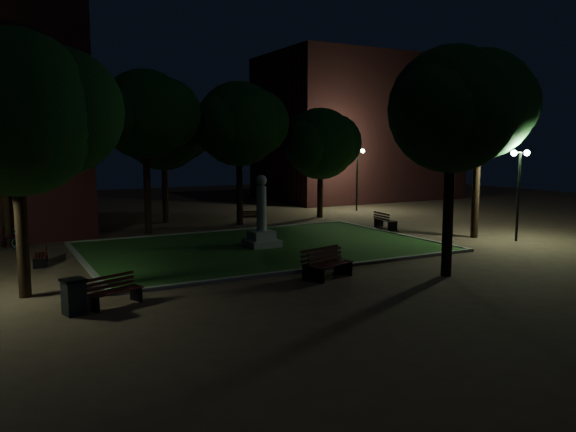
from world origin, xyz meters
name	(u,v)px	position (x,y,z in m)	size (l,w,h in m)	color
ground	(283,255)	(0.00, 0.00, 0.00)	(80.00, 80.00, 0.00)	#4F392A
lawn	(262,247)	(0.00, 2.00, 0.04)	(15.00, 10.00, 0.08)	#274F1B
lawn_kerb	(262,246)	(0.00, 2.00, 0.06)	(15.40, 10.40, 0.12)	slate
monument	(262,227)	(0.00, 2.00, 0.96)	(1.40, 1.40, 3.20)	gray
building_far	(358,129)	(18.00, 20.00, 6.00)	(16.00, 10.00, 12.00)	#4F1E1D
tree_west	(19,113)	(-9.79, -2.03, 5.50)	(6.00, 4.90, 7.95)	black
tree_north_wl	(147,115)	(-3.28, 8.58, 6.13)	(5.63, 4.59, 8.43)	black
tree_north_er	(241,124)	(2.27, 9.37, 5.78)	(5.91, 4.82, 8.20)	black
tree_ne	(322,144)	(8.09, 9.95, 4.68)	(5.52, 4.50, 6.93)	black
tree_east	(481,105)	(10.73, -0.48, 6.55)	(6.61, 5.40, 9.25)	black
tree_se	(454,110)	(3.46, -6.02, 5.77)	(5.32, 4.34, 7.95)	black
tree_nw	(2,99)	(-9.92, 7.44, 6.56)	(6.69, 5.46, 9.30)	black
tree_far_north	(165,130)	(-1.22, 12.47, 5.46)	(5.82, 4.75, 7.85)	black
lamppost_se	(519,178)	(11.54, -2.23, 3.06)	(1.18, 0.28, 4.36)	black
lamppost_ne	(357,167)	(12.24, 11.92, 3.04)	(1.18, 0.28, 4.33)	black
bench_near_left	(330,265)	(-0.45, -4.34, 0.46)	(1.87, 1.14, 0.97)	black
bench_near_right	(324,263)	(-0.51, -4.09, 0.47)	(1.93, 1.06, 1.01)	black
bench_west_near	(114,292)	(-7.72, -4.26, 0.41)	(1.67, 1.08, 0.87)	black
bench_left_side	(42,256)	(-9.03, 2.73, 0.36)	(0.65, 1.45, 0.77)	black
bench_right_side	(385,221)	(8.56, 4.09, 0.43)	(0.77, 1.70, 0.90)	black
bench_far_side	(252,217)	(2.97, 9.43, 0.36)	(1.46, 0.85, 0.76)	black
trash_bin	(74,296)	(-8.84, -4.59, 0.50)	(0.70, 0.70, 0.99)	black
bicycle	(3,240)	(-10.24, 6.72, 0.49)	(0.65, 1.86, 0.98)	black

